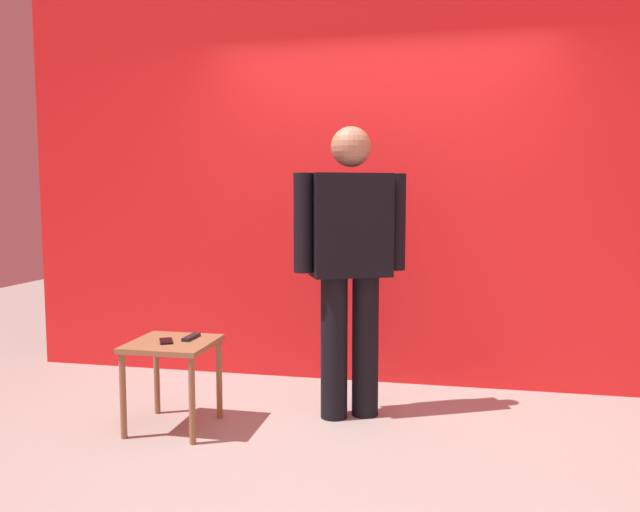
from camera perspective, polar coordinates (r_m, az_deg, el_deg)
The scene contains 6 objects.
ground_plane at distance 3.42m, azimuth 2.54°, elevation -18.06°, with size 12.00×12.00×0.00m, color #9E9991.
back_wall_red at distance 4.57m, azimuth 5.54°, elevation 9.37°, with size 5.47×0.12×3.35m, color red.
standing_person at distance 3.80m, azimuth 2.79°, elevation -0.08°, with size 0.69×0.41×1.78m.
side_table at distance 3.79m, azimuth -13.34°, elevation -8.85°, with size 0.47×0.47×0.52m.
cell_phone at distance 3.76m, azimuth -13.90°, elevation -7.56°, with size 0.07×0.14×0.01m, color black.
tv_remote at distance 3.81m, azimuth -11.70°, elevation -7.27°, with size 0.04×0.17×0.02m, color black.
Camera 1 is at (0.49, -3.09, 1.37)m, focal length 35.01 mm.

